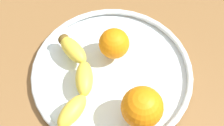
{
  "coord_description": "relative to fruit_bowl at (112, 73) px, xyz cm",
  "views": [
    {
      "loc": [
        -34.23,
        3.1,
        61.59
      ],
      "look_at": [
        0.0,
        0.0,
        4.8
      ],
      "focal_mm": 54.91,
      "sensor_mm": 36.0,
      "label": 1
    }
  ],
  "objects": [
    {
      "name": "ground_plane",
      "position": [
        0.0,
        0.0,
        -2.92
      ],
      "size": [
        138.94,
        138.94,
        4.0
      ],
      "primitive_type": "cube",
      "color": "brown"
    },
    {
      "name": "fruit_bowl",
      "position": [
        0.0,
        0.0,
        0.0
      ],
      "size": [
        32.88,
        32.88,
        1.8
      ],
      "color": "silver",
      "rests_on": "ground_plane"
    },
    {
      "name": "banana",
      "position": [
        -1.77,
        7.17,
        2.61
      ],
      "size": [
        21.76,
        8.18,
        3.45
      ],
      "rotation": [
        0.0,
        0.0,
        -0.05
      ],
      "color": "yellow",
      "rests_on": "fruit_bowl"
    },
    {
      "name": "orange_center",
      "position": [
        -10.14,
        -4.46,
        4.73
      ],
      "size": [
        7.7,
        7.7,
        7.7
      ],
      "primitive_type": "sphere",
      "color": "orange",
      "rests_on": "fruit_bowl"
    },
    {
      "name": "orange_front_left",
      "position": [
        4.46,
        -0.83,
        4.01
      ],
      "size": [
        6.24,
        6.24,
        6.24
      ],
      "primitive_type": "sphere",
      "color": "orange",
      "rests_on": "fruit_bowl"
    }
  ]
}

